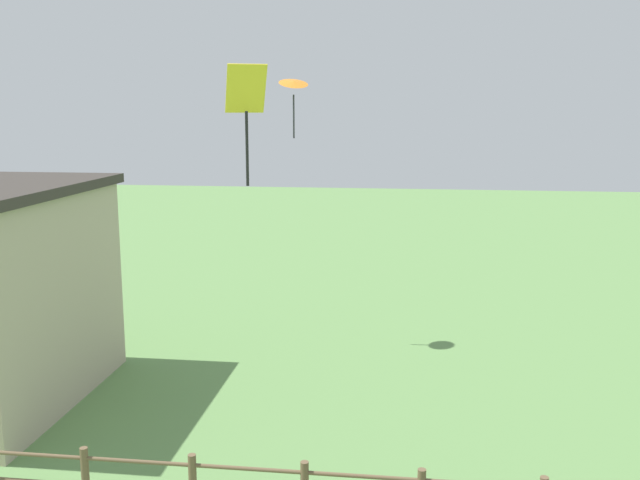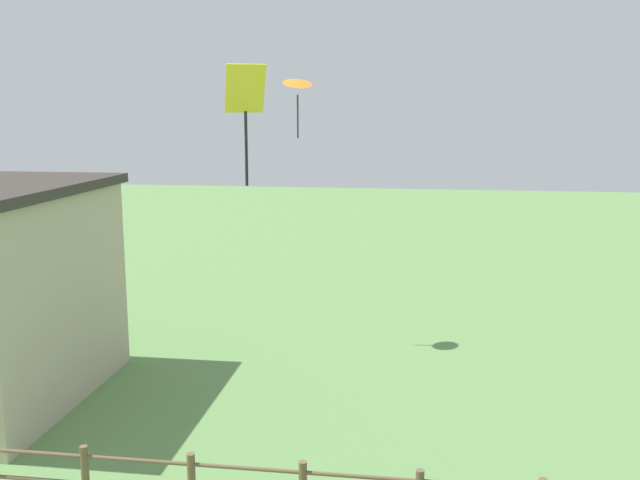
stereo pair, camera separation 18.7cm
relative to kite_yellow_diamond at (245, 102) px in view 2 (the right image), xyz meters
The scene contains 2 objects.
kite_yellow_diamond is the anchor object (origin of this frame).
kite_orange_delta 9.05m from the kite_yellow_diamond, 94.55° to the left, with size 1.11×1.09×1.76m.
Camera 2 is at (1.86, -3.67, 7.06)m, focal length 40.00 mm.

